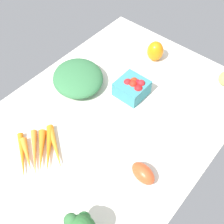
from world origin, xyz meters
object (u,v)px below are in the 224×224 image
bell_pepper_orange (155,51)px  leafy_greens_clump (78,78)px  roma_tomato (143,173)px  berry_basket (132,87)px  carrot_bunch (40,151)px

bell_pepper_orange → leafy_greens_clump: bell_pepper_orange is taller
roma_tomato → berry_basket: 35.94cm
bell_pepper_orange → carrot_bunch: bearing=178.1°
bell_pepper_orange → leafy_greens_clump: 35.88cm
bell_pepper_orange → leafy_greens_clump: size_ratio=0.40×
leafy_greens_clump → roma_tomato: bearing=-110.1°
bell_pepper_orange → berry_basket: bearing=-167.3°
roma_tomato → leafy_greens_clump: size_ratio=0.39×
roma_tomato → carrot_bunch: bearing=35.0°
berry_basket → leafy_greens_clump: bearing=115.8°
carrot_bunch → roma_tomato: (15.33, -31.86, 1.39)cm
berry_basket → bell_pepper_orange: bearing=12.7°
carrot_bunch → berry_basket: bearing=-9.9°
roma_tomato → bell_pepper_orange: 57.32cm
carrot_bunch → leafy_greens_clump: (31.72, 12.97, 2.12)cm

